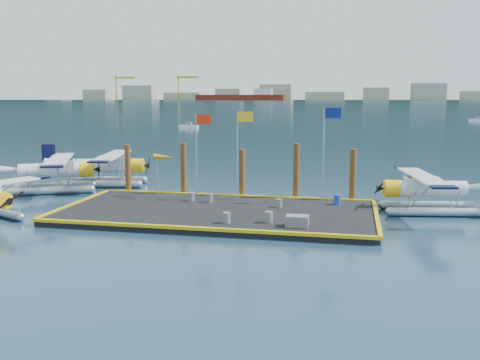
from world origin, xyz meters
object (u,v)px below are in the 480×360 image
(drum_5, at_px, (210,198))
(crate, at_px, (297,221))
(windsock, at_px, (163,158))
(drum_1, at_px, (269,217))
(piling_3, at_px, (296,173))
(drum_2, at_px, (279,203))
(seaplane_d, at_px, (427,191))
(flagpole_red, at_px, (199,143))
(drum_0, at_px, (191,197))
(piling_4, at_px, (353,177))
(seaplane_c, at_px, (108,168))
(drum_4, at_px, (337,199))
(flagpole_blue, at_px, (327,141))
(flagpole_yellow, at_px, (240,142))
(piling_1, at_px, (184,171))
(piling_2, at_px, (242,175))
(drum_3, at_px, (227,218))
(seaplane_b, at_px, (54,173))
(piling_0, at_px, (128,170))

(drum_5, xyz_separation_m, crate, (6.66, -5.75, 0.02))
(crate, bearing_deg, windsock, 145.55)
(drum_1, xyz_separation_m, piling_3, (0.71, 8.20, 1.42))
(drum_2, distance_m, windsock, 9.45)
(seaplane_d, xyz_separation_m, flagpole_red, (-15.65, 0.06, 2.94))
(drum_0, xyz_separation_m, windsock, (-2.53, 1.37, 2.52))
(piling_4, bearing_deg, seaplane_c, 168.74)
(drum_1, distance_m, drum_4, 7.21)
(flagpole_blue, relative_size, piling_3, 1.51)
(seaplane_c, xyz_separation_m, drum_4, (19.65, -6.13, -0.83))
(flagpole_yellow, bearing_deg, piling_1, 161.21)
(piling_3, bearing_deg, drum_1, -94.94)
(crate, relative_size, flagpole_yellow, 0.21)
(seaplane_d, bearing_deg, windsock, 80.56)
(flagpole_yellow, distance_m, piling_2, 3.07)
(drum_4, xyz_separation_m, piling_1, (-11.52, 2.03, 1.36))
(drum_0, height_order, drum_4, drum_4)
(drum_0, bearing_deg, crate, -36.20)
(drum_3, distance_m, drum_4, 9.14)
(piling_2, bearing_deg, seaplane_c, 161.99)
(flagpole_red, bearing_deg, seaplane_b, 171.22)
(seaplane_c, bearing_deg, drum_3, 34.63)
(seaplane_d, bearing_deg, drum_3, 111.78)
(flagpole_blue, bearing_deg, windsock, 180.00)
(drum_5, height_order, piling_1, piling_1)
(crate, distance_m, flagpole_yellow, 9.47)
(crate, distance_m, piling_4, 9.41)
(flagpole_blue, relative_size, piling_1, 1.55)
(drum_5, height_order, piling_4, piling_4)
(crate, bearing_deg, seaplane_d, 42.37)
(piling_0, bearing_deg, drum_4, -7.21)
(seaplane_c, relative_size, piling_4, 2.53)
(drum_4, distance_m, piling_3, 3.90)
(drum_1, xyz_separation_m, windsock, (-8.82, 6.60, 2.50))
(flagpole_yellow, xyz_separation_m, piling_3, (3.80, 1.60, -2.36))
(drum_0, bearing_deg, flagpole_red, 81.43)
(seaplane_d, height_order, piling_0, piling_0)
(flagpole_blue, distance_m, piling_2, 6.98)
(seaplane_d, distance_m, flagpole_yellow, 13.01)
(flagpole_red, xyz_separation_m, piling_0, (-6.21, 1.60, -2.40))
(seaplane_b, xyz_separation_m, seaplane_c, (2.87, 3.74, -0.01))
(seaplane_c, distance_m, drum_2, 17.81)
(drum_3, bearing_deg, piling_1, 121.51)
(drum_2, bearing_deg, drum_3, -115.38)
(seaplane_b, distance_m, flagpole_red, 13.17)
(piling_4, bearing_deg, piling_1, 180.00)
(seaplane_b, xyz_separation_m, drum_2, (18.80, -4.20, -0.89))
(drum_0, relative_size, flagpole_yellow, 0.10)
(piling_1, xyz_separation_m, piling_3, (8.50, 0.00, 0.05))
(piling_4, bearing_deg, drum_3, -128.70)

